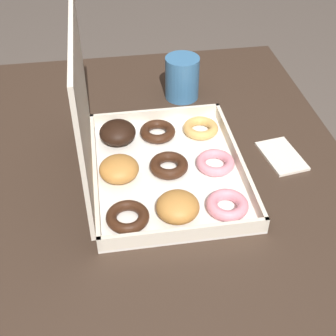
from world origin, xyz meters
The scene contains 4 objects.
dining_table centered at (0.00, 0.00, 0.62)m, with size 1.11×0.84×0.72m.
donut_box centered at (0.01, 0.03, 0.78)m, with size 0.39×0.31×0.33m.
coffee_mug centered at (0.31, -0.10, 0.78)m, with size 0.09×0.09×0.11m.
paper_napkin centered at (0.03, -0.28, 0.72)m, with size 0.13×0.09×0.01m.
Camera 1 is at (-0.72, 0.09, 1.36)m, focal length 50.00 mm.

